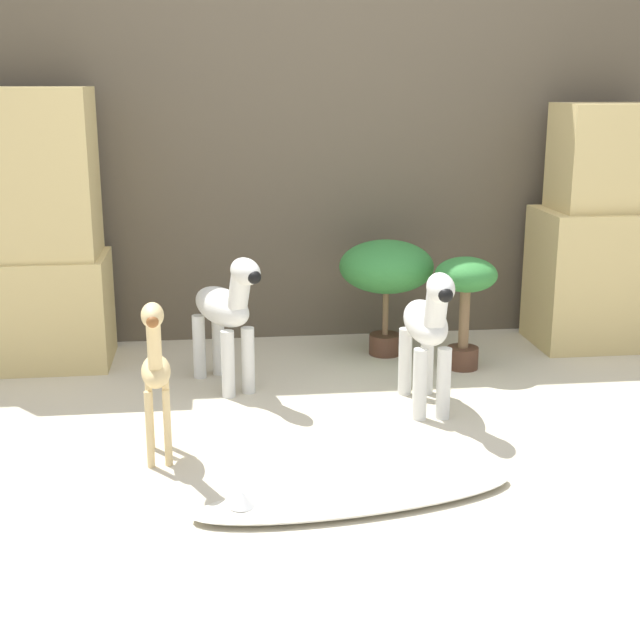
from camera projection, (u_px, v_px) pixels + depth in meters
ground_plane at (375, 456)px, 3.15m from camera, size 14.00×14.00×0.00m
wall_back at (321, 118)px, 4.38m from camera, size 6.40×0.08×2.20m
rock_pillar_left at (30, 236)px, 4.02m from camera, size 0.66×0.44×1.26m
rock_pillar_right at (606, 239)px, 4.36m from camera, size 0.66×0.44×1.18m
zebra_right at (428, 328)px, 3.50m from camera, size 0.16×0.54×0.60m
zebra_left at (226, 311)px, 3.75m from camera, size 0.34×0.53×0.60m
giraffe_figurine at (156, 366)px, 3.01m from camera, size 0.11×0.36×0.60m
potted_palm_front at (466, 288)px, 4.01m from camera, size 0.28×0.28×0.52m
potted_palm_back at (386, 270)px, 4.20m from camera, size 0.45×0.45×0.56m
surfboard at (354, 496)px, 2.80m from camera, size 1.08×0.43×0.09m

